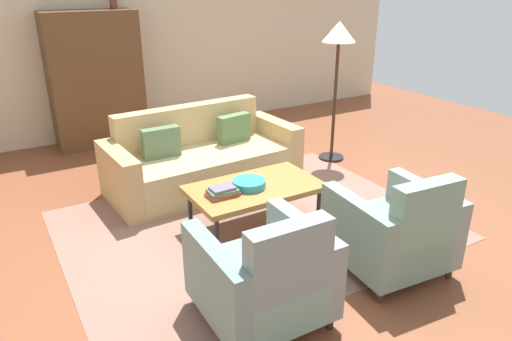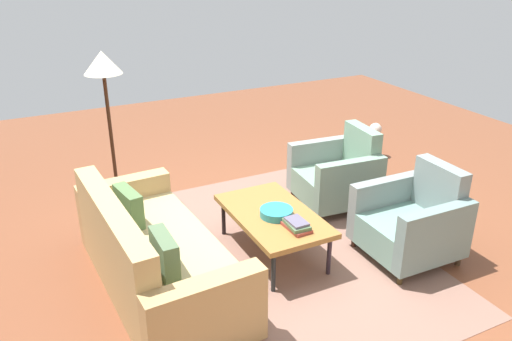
{
  "view_description": "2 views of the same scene",
  "coord_description": "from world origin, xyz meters",
  "px_view_note": "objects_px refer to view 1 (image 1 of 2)",
  "views": [
    {
      "loc": [
        -2.38,
        -3.28,
        2.2
      ],
      "look_at": [
        -0.32,
        0.2,
        0.53
      ],
      "focal_mm": 33.06,
      "sensor_mm": 36.0,
      "label": 1
    },
    {
      "loc": [
        -4.1,
        2.12,
        2.71
      ],
      "look_at": [
        -0.17,
        0.16,
        0.79
      ],
      "focal_mm": 36.15,
      "sensor_mm": 36.0,
      "label": 2
    }
  ],
  "objects_px": {
    "couch": "(201,160)",
    "coffee_table": "(255,189)",
    "floor_lamp": "(338,45)",
    "fruit_bowl": "(249,184)",
    "book_stack": "(223,192)",
    "armchair_left": "(266,279)",
    "cabinet": "(96,80)",
    "armchair_right": "(396,233)",
    "vase_tall": "(113,1)"
  },
  "relations": [
    {
      "from": "cabinet",
      "to": "vase_tall",
      "type": "distance_m",
      "value": 1.06
    },
    {
      "from": "armchair_right",
      "to": "fruit_bowl",
      "type": "relative_size",
      "value": 2.88
    },
    {
      "from": "book_stack",
      "to": "floor_lamp",
      "type": "relative_size",
      "value": 0.16
    },
    {
      "from": "fruit_bowl",
      "to": "floor_lamp",
      "type": "height_order",
      "value": "floor_lamp"
    },
    {
      "from": "cabinet",
      "to": "armchair_right",
      "type": "bearing_deg",
      "value": -74.66
    },
    {
      "from": "cabinet",
      "to": "floor_lamp",
      "type": "distance_m",
      "value": 3.27
    },
    {
      "from": "cabinet",
      "to": "armchair_left",
      "type": "bearing_deg",
      "value": -89.89
    },
    {
      "from": "armchair_right",
      "to": "floor_lamp",
      "type": "xyz_separation_m",
      "value": [
        1.19,
        2.24,
        1.1
      ]
    },
    {
      "from": "fruit_bowl",
      "to": "vase_tall",
      "type": "relative_size",
      "value": 1.51
    },
    {
      "from": "coffee_table",
      "to": "cabinet",
      "type": "distance_m",
      "value": 3.32
    },
    {
      "from": "armchair_left",
      "to": "book_stack",
      "type": "relative_size",
      "value": 3.11
    },
    {
      "from": "couch",
      "to": "coffee_table",
      "type": "bearing_deg",
      "value": 87.03
    },
    {
      "from": "book_stack",
      "to": "cabinet",
      "type": "bearing_deg",
      "value": 94.56
    },
    {
      "from": "couch",
      "to": "floor_lamp",
      "type": "distance_m",
      "value": 2.14
    },
    {
      "from": "floor_lamp",
      "to": "armchair_left",
      "type": "bearing_deg",
      "value": -136.89
    },
    {
      "from": "fruit_bowl",
      "to": "cabinet",
      "type": "xyz_separation_m",
      "value": [
        -0.55,
        3.22,
        0.43
      ]
    },
    {
      "from": "fruit_bowl",
      "to": "cabinet",
      "type": "bearing_deg",
      "value": 99.65
    },
    {
      "from": "floor_lamp",
      "to": "coffee_table",
      "type": "bearing_deg",
      "value": -149.11
    },
    {
      "from": "cabinet",
      "to": "vase_tall",
      "type": "bearing_deg",
      "value": -0.77
    },
    {
      "from": "couch",
      "to": "armchair_left",
      "type": "height_order",
      "value": "armchair_left"
    },
    {
      "from": "couch",
      "to": "coffee_table",
      "type": "relative_size",
      "value": 1.79
    },
    {
      "from": "armchair_left",
      "to": "vase_tall",
      "type": "bearing_deg",
      "value": 86.5
    },
    {
      "from": "couch",
      "to": "cabinet",
      "type": "distance_m",
      "value": 2.21
    },
    {
      "from": "couch",
      "to": "armchair_left",
      "type": "xyz_separation_m",
      "value": [
        -0.6,
        -2.35,
        0.06
      ]
    },
    {
      "from": "book_stack",
      "to": "fruit_bowl",
      "type": "bearing_deg",
      "value": 8.56
    },
    {
      "from": "cabinet",
      "to": "floor_lamp",
      "type": "height_order",
      "value": "cabinet"
    },
    {
      "from": "armchair_left",
      "to": "floor_lamp",
      "type": "distance_m",
      "value": 3.45
    },
    {
      "from": "coffee_table",
      "to": "book_stack",
      "type": "distance_m",
      "value": 0.36
    },
    {
      "from": "coffee_table",
      "to": "armchair_left",
      "type": "xyz_separation_m",
      "value": [
        -0.6,
        -1.17,
        -0.05
      ]
    },
    {
      "from": "armchair_right",
      "to": "cabinet",
      "type": "xyz_separation_m",
      "value": [
        -1.2,
        4.39,
        0.56
      ]
    },
    {
      "from": "fruit_bowl",
      "to": "vase_tall",
      "type": "distance_m",
      "value": 3.53
    },
    {
      "from": "armchair_left",
      "to": "book_stack",
      "type": "distance_m",
      "value": 1.16
    },
    {
      "from": "book_stack",
      "to": "floor_lamp",
      "type": "distance_m",
      "value": 2.6
    },
    {
      "from": "fruit_bowl",
      "to": "book_stack",
      "type": "height_order",
      "value": "book_stack"
    },
    {
      "from": "floor_lamp",
      "to": "book_stack",
      "type": "bearing_deg",
      "value": -152.49
    },
    {
      "from": "cabinet",
      "to": "vase_tall",
      "type": "relative_size",
      "value": 8.91
    },
    {
      "from": "armchair_right",
      "to": "fruit_bowl",
      "type": "bearing_deg",
      "value": 124.37
    },
    {
      "from": "vase_tall",
      "to": "floor_lamp",
      "type": "bearing_deg",
      "value": -46.38
    },
    {
      "from": "couch",
      "to": "floor_lamp",
      "type": "bearing_deg",
      "value": 173.08
    },
    {
      "from": "book_stack",
      "to": "armchair_left",
      "type": "bearing_deg",
      "value": -102.65
    },
    {
      "from": "floor_lamp",
      "to": "couch",
      "type": "bearing_deg",
      "value": 176.28
    },
    {
      "from": "couch",
      "to": "coffee_table",
      "type": "height_order",
      "value": "couch"
    },
    {
      "from": "armchair_right",
      "to": "floor_lamp",
      "type": "height_order",
      "value": "floor_lamp"
    },
    {
      "from": "armchair_left",
      "to": "vase_tall",
      "type": "xyz_separation_m",
      "value": [
        0.34,
        4.38,
        1.56
      ]
    },
    {
      "from": "vase_tall",
      "to": "floor_lamp",
      "type": "xyz_separation_m",
      "value": [
        2.05,
        -2.15,
        -0.46
      ]
    },
    {
      "from": "coffee_table",
      "to": "floor_lamp",
      "type": "relative_size",
      "value": 0.7
    },
    {
      "from": "armchair_left",
      "to": "book_stack",
      "type": "bearing_deg",
      "value": 78.31
    },
    {
      "from": "armchair_right",
      "to": "book_stack",
      "type": "height_order",
      "value": "armchair_right"
    },
    {
      "from": "armchair_left",
      "to": "vase_tall",
      "type": "height_order",
      "value": "vase_tall"
    },
    {
      "from": "armchair_right",
      "to": "coffee_table",
      "type": "bearing_deg",
      "value": 122.02
    }
  ]
}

